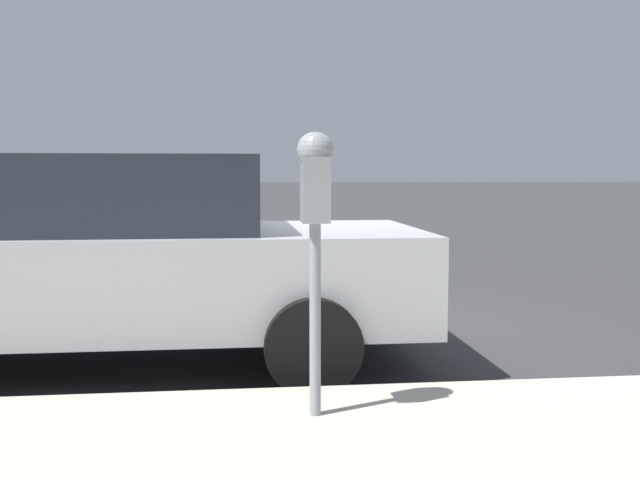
% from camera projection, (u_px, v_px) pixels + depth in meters
% --- Properties ---
extents(ground_plane, '(220.00, 220.00, 0.00)m').
position_uv_depth(ground_plane, '(310.00, 333.00, 6.72)').
color(ground_plane, '#333335').
extents(parking_meter, '(0.21, 0.19, 1.49)m').
position_uv_depth(parking_meter, '(315.00, 201.00, 3.87)').
color(parking_meter, gray).
rests_on(parking_meter, sidewalk).
extents(car_silver, '(2.11, 4.72, 1.56)m').
position_uv_depth(car_silver, '(97.00, 256.00, 5.55)').
color(car_silver, '#B7BABF').
rests_on(car_silver, ground_plane).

